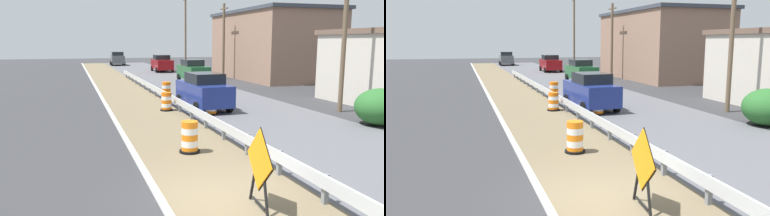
{
  "view_description": "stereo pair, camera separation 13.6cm",
  "coord_description": "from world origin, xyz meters",
  "views": [
    {
      "loc": [
        -3.14,
        -8.34,
        3.65
      ],
      "look_at": [
        1.25,
        5.78,
        1.12
      ],
      "focal_mm": 36.5,
      "sensor_mm": 36.0,
      "label": 1
    },
    {
      "loc": [
        -3.01,
        -8.38,
        3.65
      ],
      "look_at": [
        1.25,
        5.78,
        1.12
      ],
      "focal_mm": 36.5,
      "sensor_mm": 36.0,
      "label": 2
    }
  ],
  "objects": [
    {
      "name": "ground_plane",
      "position": [
        0.0,
        0.0,
        0.0
      ],
      "size": [
        160.0,
        160.0,
        0.0
      ],
      "primitive_type": "plane",
      "color": "#333335"
    },
    {
      "name": "median_dirt_strip",
      "position": [
        0.6,
        0.0,
        0.0
      ],
      "size": [
        3.6,
        120.0,
        0.01
      ],
      "primitive_type": "cube",
      "color": "#706047",
      "rests_on": "ground"
    },
    {
      "name": "curb_near_edge",
      "position": [
        -1.3,
        0.0,
        0.0
      ],
      "size": [
        0.2,
        120.0,
        0.11
      ],
      "primitive_type": "cube",
      "color": "#ADADA8",
      "rests_on": "ground"
    },
    {
      "name": "guardrail_median",
      "position": [
        2.16,
        2.87,
        0.52
      ],
      "size": [
        0.18,
        59.43,
        0.71
      ],
      "color": "silver",
      "rests_on": "ground"
    },
    {
      "name": "warning_sign_diamond",
      "position": [
        0.68,
        -0.99,
        1.03
      ],
      "size": [
        0.17,
        1.45,
        1.86
      ],
      "rotation": [
        0.0,
        0.0,
        3.05
      ],
      "color": "black",
      "rests_on": "ground"
    },
    {
      "name": "traffic_barrel_nearest",
      "position": [
        0.51,
        3.69,
        0.48
      ],
      "size": [
        0.69,
        0.69,
        1.06
      ],
      "color": "orange",
      "rests_on": "ground"
    },
    {
      "name": "traffic_barrel_close",
      "position": [
        3.55,
        9.87,
        0.47
      ],
      "size": [
        0.66,
        0.66,
        1.04
      ],
      "color": "orange",
      "rests_on": "ground"
    },
    {
      "name": "traffic_barrel_mid",
      "position": [
        1.65,
        11.67,
        0.44
      ],
      "size": [
        0.67,
        0.67,
        0.98
      ],
      "color": "orange",
      "rests_on": "ground"
    },
    {
      "name": "traffic_barrel_far",
      "position": [
        2.8,
        16.43,
        0.47
      ],
      "size": [
        0.71,
        0.71,
        1.04
      ],
      "color": "orange",
      "rests_on": "ground"
    },
    {
      "name": "car_lead_near_lane",
      "position": [
        3.73,
        11.65,
        0.99
      ],
      "size": [
        2.15,
        4.51,
        1.98
      ],
      "rotation": [
        0.0,
        0.0,
        1.6
      ],
      "color": "navy",
      "rests_on": "ground"
    },
    {
      "name": "car_trailing_near_lane",
      "position": [
        7.44,
        25.48,
        1.02
      ],
      "size": [
        2.05,
        4.65,
        2.04
      ],
      "rotation": [
        0.0,
        0.0,
        -1.56
      ],
      "color": "#195128",
      "rests_on": "ground"
    },
    {
      "name": "car_lead_far_lane",
      "position": [
        3.85,
        53.25,
        1.04
      ],
      "size": [
        2.23,
        4.58,
        2.08
      ],
      "rotation": [
        0.0,
        0.0,
        1.54
      ],
      "color": "#4C5156",
      "rests_on": "ground"
    },
    {
      "name": "car_mid_far_lane",
      "position": [
        7.55,
        38.51,
        1.02
      ],
      "size": [
        2.22,
        4.79,
        2.03
      ],
      "rotation": [
        0.0,
        0.0,
        -1.59
      ],
      "color": "maroon",
      "rests_on": "ground"
    },
    {
      "name": "roadside_shop_far",
      "position": [
        16.1,
        26.89,
        3.34
      ],
      "size": [
        7.81,
        14.35,
        6.65
      ],
      "color": "#93705B",
      "rests_on": "ground"
    },
    {
      "name": "utility_pole_near",
      "position": [
        10.28,
        8.66,
        4.7
      ],
      "size": [
        0.24,
        1.8,
        9.08
      ],
      "color": "brown",
      "rests_on": "ground"
    },
    {
      "name": "utility_pole_mid",
      "position": [
        11.16,
        27.35,
        3.77
      ],
      "size": [
        0.24,
        1.8,
        7.24
      ],
      "color": "brown",
      "rests_on": "ground"
    },
    {
      "name": "utility_pole_far",
      "position": [
        11.31,
        41.02,
        4.87
      ],
      "size": [
        0.24,
        1.8,
        9.41
      ],
      "color": "brown",
      "rests_on": "ground"
    },
    {
      "name": "bush_roadside",
      "position": [
        9.78,
        5.3,
        0.82
      ],
      "size": [
        2.21,
        2.21,
        1.63
      ],
      "primitive_type": "ellipsoid",
      "color": "#286028",
      "rests_on": "ground"
    }
  ]
}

